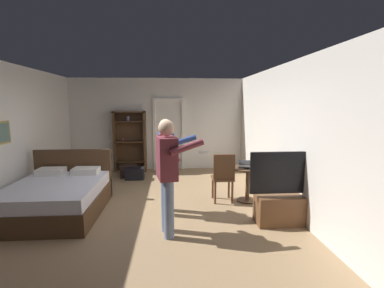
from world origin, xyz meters
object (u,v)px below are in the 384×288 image
Objects in this scene: bed at (58,196)px; laptop at (247,165)px; bottle_on_table at (256,163)px; bookshelf at (130,139)px; tv_flatscreen at (284,202)px; wooden_chair at (223,176)px; person_striped_shirt at (167,160)px; person_blue_shirt at (168,169)px; suitcase_dark at (128,171)px; side_table at (248,178)px; suitcase_small at (135,173)px.

bed is 3.57m from laptop.
bed is 3.75m from bottle_on_table.
bottle_on_table is (2.86, -2.86, -0.15)m from bookshelf.
wooden_chair is (-0.81, 1.06, 0.18)m from tv_flatscreen.
bed reaches higher than bottle_on_table.
bookshelf reaches higher than person_striped_shirt.
bed is 1.58× the size of tv_flatscreen.
tv_flatscreen is 1.21× the size of wooden_chair.
person_blue_shirt is at bearing -26.18° from bed.
laptop is at bearing -46.41° from bookshelf.
person_striped_shirt is at bearing -79.01° from suitcase_dark.
bookshelf reaches higher than side_table.
person_blue_shirt is at bearing -88.14° from person_striped_shirt.
bottle_on_table is at bearing -5.81° from wooden_chair.
suitcase_small is (1.08, 2.16, -0.15)m from bed.
side_table is 0.41× the size of person_blue_shirt.
person_striped_shirt reaches higher than side_table.
side_table is (-0.30, 1.07, 0.11)m from tv_flatscreen.
suitcase_small is (-2.49, 1.83, -0.32)m from side_table.
bed is 8.24× the size of bottle_on_table.
bottle_on_table is at bearing 12.43° from person_striped_shirt.
wooden_chair reaches higher than bottle_on_table.
bookshelf is 4.24m from person_blue_shirt.
person_blue_shirt is 3.60× the size of suitcase_small.
person_striped_shirt is (-1.75, -0.38, 0.18)m from bottle_on_table.
bottle_on_table is 0.48× the size of suitcase_small.
suitcase_dark is at bearing 142.41° from bottle_on_table.
bed is 1.09× the size of bookshelf.
person_blue_shirt is 3.68m from suitcase_dark.
side_table is 1.77× the size of laptop.
bookshelf is 1.01× the size of person_blue_shirt.
tv_flatscreen is at bearing -47.02° from suitcase_small.
bookshelf is at bearing 134.44° from side_table.
laptop is (-0.34, 1.03, 0.39)m from tv_flatscreen.
person_blue_shirt reaches higher than bottle_on_table.
bottle_on_table is 0.51× the size of suitcase_dark.
person_blue_shirt is (1.14, -4.08, 0.05)m from bookshelf.
suitcase_dark is at bearing 112.95° from person_striped_shirt.
bed is at bearing 169.16° from tv_flatscreen.
bookshelf reaches higher than person_blue_shirt.
laptop is at bearing -133.68° from side_table.
tv_flatscreen is at bearing -71.58° from laptop.
person_blue_shirt is at bearing -144.45° from bottle_on_table.
bookshelf is at bearing 135.07° from bottle_on_table.
suitcase_small is at bearing 137.13° from wooden_chair.
side_table is 0.71× the size of wooden_chair.
suitcase_dark is (0.03, -0.68, -0.79)m from bookshelf.
laptop is 1.64m from person_striped_shirt.
bed is 2.32m from person_blue_shirt.
person_blue_shirt is (-1.58, -1.31, 0.53)m from side_table.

